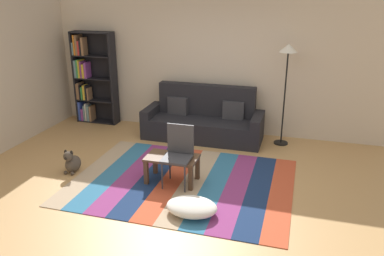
# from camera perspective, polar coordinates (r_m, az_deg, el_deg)

# --- Properties ---
(ground_plane) EXTENTS (14.00, 14.00, 0.00)m
(ground_plane) POSITION_cam_1_polar(r_m,az_deg,el_deg) (5.82, -2.17, -8.43)
(ground_plane) COLOR tan
(back_wall) EXTENTS (6.80, 0.10, 2.70)m
(back_wall) POSITION_cam_1_polar(r_m,az_deg,el_deg) (7.71, 3.73, 9.31)
(back_wall) COLOR beige
(back_wall) RESTS_ON ground_plane
(left_wall) EXTENTS (0.10, 5.50, 2.70)m
(left_wall) POSITION_cam_1_polar(r_m,az_deg,el_deg) (7.67, -25.49, 7.38)
(left_wall) COLOR beige
(left_wall) RESTS_ON ground_plane
(rug) EXTENTS (3.24, 2.44, 0.01)m
(rug) POSITION_cam_1_polar(r_m,az_deg,el_deg) (5.93, -1.41, -7.80)
(rug) COLOR tan
(rug) RESTS_ON ground_plane
(couch) EXTENTS (2.26, 0.80, 1.00)m
(couch) POSITION_cam_1_polar(r_m,az_deg,el_deg) (7.50, 1.70, 1.03)
(couch) COLOR black
(couch) RESTS_ON ground_plane
(bookshelf) EXTENTS (0.90, 0.28, 1.92)m
(bookshelf) POSITION_cam_1_polar(r_m,az_deg,el_deg) (8.56, -14.66, 6.98)
(bookshelf) COLOR black
(bookshelf) RESTS_ON ground_plane
(coffee_table) EXTENTS (0.76, 0.45, 0.40)m
(coffee_table) POSITION_cam_1_polar(r_m,az_deg,el_deg) (5.79, -2.94, -4.91)
(coffee_table) COLOR #513826
(coffee_table) RESTS_ON rug
(pouf) EXTENTS (0.67, 0.50, 0.19)m
(pouf) POSITION_cam_1_polar(r_m,az_deg,el_deg) (5.10, -0.05, -11.47)
(pouf) COLOR white
(pouf) RESTS_ON rug
(dog) EXTENTS (0.22, 0.35, 0.40)m
(dog) POSITION_cam_1_polar(r_m,az_deg,el_deg) (6.44, -17.13, -4.85)
(dog) COLOR #473D33
(dog) RESTS_ON ground_plane
(standing_lamp) EXTENTS (0.32, 0.32, 1.85)m
(standing_lamp) POSITION_cam_1_polar(r_m,az_deg,el_deg) (7.09, 13.80, 9.42)
(standing_lamp) COLOR black
(standing_lamp) RESTS_ON ground_plane
(tv_remote) EXTENTS (0.07, 0.16, 0.02)m
(tv_remote) POSITION_cam_1_polar(r_m,az_deg,el_deg) (5.79, -3.76, -3.97)
(tv_remote) COLOR black
(tv_remote) RESTS_ON coffee_table
(folding_chair) EXTENTS (0.40, 0.40, 0.90)m
(folding_chair) POSITION_cam_1_polar(r_m,az_deg,el_deg) (5.66, -1.96, -3.26)
(folding_chair) COLOR #38383D
(folding_chair) RESTS_ON ground_plane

